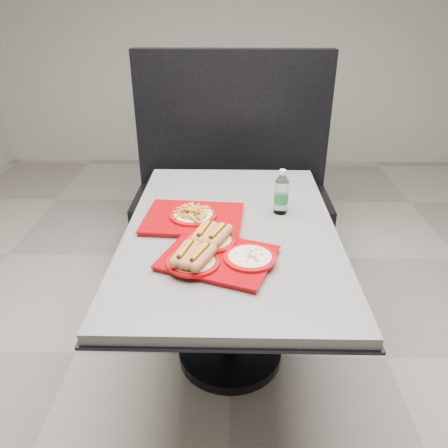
{
  "coord_description": "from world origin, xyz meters",
  "views": [
    {
      "loc": [
        0.01,
        -1.68,
        1.63
      ],
      "look_at": [
        -0.03,
        -0.13,
        0.83
      ],
      "focal_mm": 35.0,
      "sensor_mm": 36.0,
      "label": 1
    }
  ],
  "objects_px": {
    "diner_table": "(231,259)",
    "water_bottle": "(281,194)",
    "booth_bench": "(232,197)",
    "tray_near": "(214,252)",
    "tray_far": "(193,216)"
  },
  "relations": [
    {
      "from": "diner_table",
      "to": "tray_near",
      "type": "height_order",
      "value": "tray_near"
    },
    {
      "from": "tray_near",
      "to": "water_bottle",
      "type": "xyz_separation_m",
      "value": [
        0.29,
        0.42,
        0.06
      ]
    },
    {
      "from": "water_bottle",
      "to": "booth_bench",
      "type": "bearing_deg",
      "value": 103.4
    },
    {
      "from": "diner_table",
      "to": "water_bottle",
      "type": "distance_m",
      "value": 0.37
    },
    {
      "from": "water_bottle",
      "to": "diner_table",
      "type": "bearing_deg",
      "value": -147.48
    },
    {
      "from": "diner_table",
      "to": "booth_bench",
      "type": "bearing_deg",
      "value": 90.0
    },
    {
      "from": "booth_bench",
      "to": "tray_near",
      "type": "distance_m",
      "value": 1.42
    },
    {
      "from": "tray_far",
      "to": "diner_table",
      "type": "bearing_deg",
      "value": -14.73
    },
    {
      "from": "tray_near",
      "to": "water_bottle",
      "type": "relative_size",
      "value": 2.32
    },
    {
      "from": "diner_table",
      "to": "tray_far",
      "type": "relative_size",
      "value": 3.14
    },
    {
      "from": "booth_bench",
      "to": "water_bottle",
      "type": "relative_size",
      "value": 6.46
    },
    {
      "from": "tray_near",
      "to": "tray_far",
      "type": "distance_m",
      "value": 0.33
    },
    {
      "from": "diner_table",
      "to": "water_bottle",
      "type": "bearing_deg",
      "value": 32.52
    },
    {
      "from": "tray_far",
      "to": "water_bottle",
      "type": "relative_size",
      "value": 2.17
    },
    {
      "from": "booth_bench",
      "to": "tray_near",
      "type": "relative_size",
      "value": 2.78
    }
  ]
}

